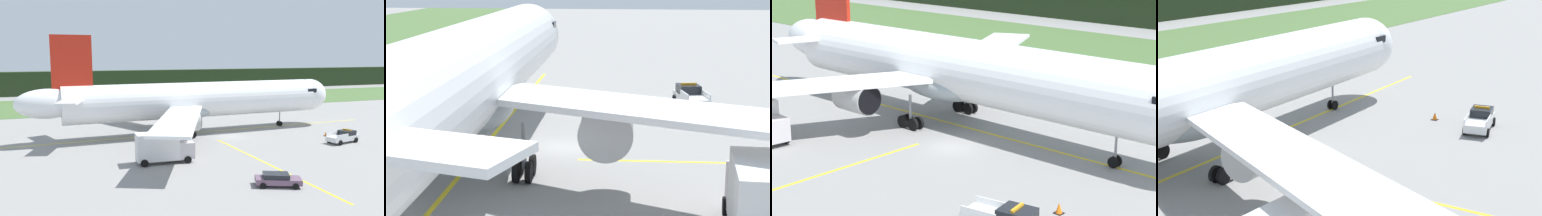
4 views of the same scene
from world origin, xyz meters
The scene contains 6 objects.
ground centered at (0.00, 0.00, 0.00)m, with size 320.00×320.00×0.00m, color gray.
taxiway_centerline_main centered at (-3.61, 5.07, 0.00)m, with size 68.58×0.30×0.01m, color yellow.
airliner centered at (-4.09, 5.05, 5.40)m, with size 53.69×48.08×15.78m.
ops_pickup_truck centered at (14.20, -9.26, 0.90)m, with size 5.50×3.04×1.94m.
catering_truck centered at (-13.91, -10.36, 1.92)m, with size 7.05×2.98×3.83m.
apron_cone centered at (14.77, -4.63, 0.36)m, with size 0.60×0.60×0.75m.
Camera 2 is at (-40.46, -5.40, 11.34)m, focal length 60.08 mm.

